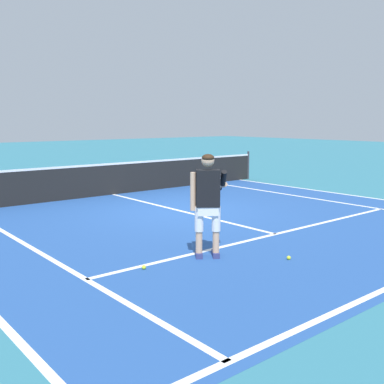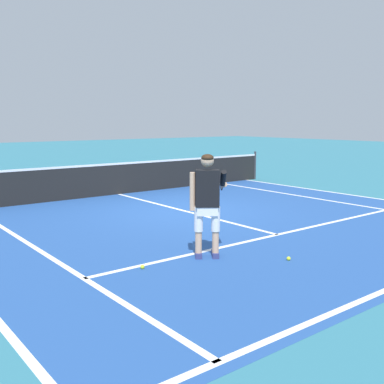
% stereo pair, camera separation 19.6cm
% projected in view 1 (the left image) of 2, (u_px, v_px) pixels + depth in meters
% --- Properties ---
extents(ground_plane, '(80.00, 80.00, 0.00)m').
position_uv_depth(ground_plane, '(181.00, 211.00, 11.39)').
color(ground_plane, teal).
extents(court_inner_surface, '(10.98, 9.71, 0.00)m').
position_uv_depth(court_inner_surface, '(216.00, 220.00, 10.40)').
color(court_inner_surface, '#234C93').
rests_on(court_inner_surface, ground).
extents(line_service, '(8.23, 0.10, 0.01)m').
position_uv_depth(line_service, '(275.00, 234.00, 9.07)').
color(line_service, white).
rests_on(line_service, ground).
extents(line_centre_service, '(0.10, 6.40, 0.01)m').
position_uv_depth(line_centre_service, '(177.00, 210.00, 11.51)').
color(line_centre_service, white).
rests_on(line_centre_service, ground).
extents(line_singles_left, '(0.10, 9.31, 0.01)m').
position_uv_depth(line_singles_left, '(39.00, 252.00, 7.81)').
color(line_singles_left, white).
rests_on(line_singles_left, ground).
extents(line_singles_right, '(0.10, 9.31, 0.01)m').
position_uv_depth(line_singles_right, '(322.00, 200.00, 12.99)').
color(line_singles_right, white).
rests_on(line_singles_right, ground).
extents(line_doubles_right, '(0.10, 9.31, 0.01)m').
position_uv_depth(line_doubles_right, '(349.00, 195.00, 13.85)').
color(line_doubles_right, white).
rests_on(line_doubles_right, ground).
extents(tennis_net, '(11.96, 0.08, 1.07)m').
position_uv_depth(tennis_net, '(113.00, 178.00, 13.87)').
color(tennis_net, '#333338').
rests_on(tennis_net, ground).
extents(tennis_player, '(1.10, 0.85, 1.71)m').
position_uv_depth(tennis_player, '(208.00, 198.00, 7.40)').
color(tennis_player, navy).
rests_on(tennis_player, ground).
extents(tennis_ball_near_feet, '(0.07, 0.07, 0.07)m').
position_uv_depth(tennis_ball_near_feet, '(144.00, 267.00, 6.93)').
color(tennis_ball_near_feet, '#CCE02D').
rests_on(tennis_ball_near_feet, ground).
extents(tennis_ball_by_baseline, '(0.07, 0.07, 0.07)m').
position_uv_depth(tennis_ball_by_baseline, '(289.00, 258.00, 7.41)').
color(tennis_ball_by_baseline, '#CCE02D').
rests_on(tennis_ball_by_baseline, ground).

